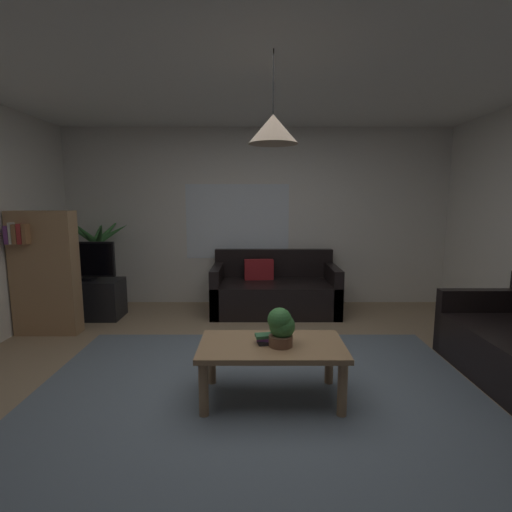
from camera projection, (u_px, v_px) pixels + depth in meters
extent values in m
cube|color=#9E8466|center=(256.00, 391.00, 3.05)|extent=(5.51, 5.31, 0.02)
cube|color=slate|center=(256.00, 403.00, 2.85)|extent=(3.58, 2.92, 0.01)
cube|color=silver|center=(255.00, 217.00, 5.52)|extent=(5.63, 0.06, 2.53)
cube|color=white|center=(256.00, 54.00, 2.68)|extent=(5.51, 5.31, 0.02)
cube|color=white|center=(236.00, 222.00, 5.50)|extent=(1.49, 0.01, 1.07)
cube|color=black|center=(273.00, 297.00, 5.13)|extent=(1.67, 0.85, 0.42)
cube|color=black|center=(272.00, 263.00, 5.43)|extent=(1.67, 0.12, 0.40)
cube|color=black|center=(216.00, 290.00, 5.11)|extent=(0.12, 0.85, 0.64)
cube|color=black|center=(331.00, 289.00, 5.12)|extent=(0.12, 0.85, 0.64)
cube|color=maroon|center=(257.00, 269.00, 5.26)|extent=(0.41, 0.16, 0.28)
cube|color=black|center=(478.00, 320.00, 3.80)|extent=(0.85, 0.12, 0.64)
cube|color=#A87F56|center=(270.00, 346.00, 2.87)|extent=(1.10, 0.60, 0.04)
cylinder|color=#A87F56|center=(202.00, 389.00, 2.66)|extent=(0.07, 0.07, 0.40)
cylinder|color=#A87F56|center=(341.00, 389.00, 2.67)|extent=(0.07, 0.07, 0.40)
cylinder|color=#A87F56|center=(210.00, 360.00, 3.14)|extent=(0.07, 0.07, 0.40)
cylinder|color=#A87F56|center=(328.00, 360.00, 3.15)|extent=(0.07, 0.07, 0.40)
cube|color=black|center=(266.00, 342.00, 2.87)|extent=(0.16, 0.12, 0.03)
cube|color=#72387F|center=(265.00, 338.00, 2.87)|extent=(0.15, 0.11, 0.02)
cube|color=#387247|center=(264.00, 336.00, 2.87)|extent=(0.17, 0.12, 0.02)
cube|color=black|center=(282.00, 342.00, 2.88)|extent=(0.06, 0.16, 0.02)
cylinder|color=brown|center=(279.00, 341.00, 2.82)|extent=(0.18, 0.18, 0.08)
sphere|color=#3D7F3D|center=(281.00, 326.00, 2.82)|extent=(0.19, 0.19, 0.19)
sphere|color=#3D7F3D|center=(278.00, 320.00, 2.81)|extent=(0.18, 0.18, 0.18)
cube|color=black|center=(85.00, 299.00, 4.89)|extent=(0.90, 0.44, 0.50)
cube|color=black|center=(81.00, 259.00, 4.79)|extent=(0.79, 0.05, 0.45)
cube|color=black|center=(80.00, 260.00, 4.77)|extent=(0.75, 0.00, 0.41)
cube|color=black|center=(83.00, 279.00, 4.83)|extent=(0.24, 0.16, 0.04)
cylinder|color=#4C4C51|center=(98.00, 297.00, 5.39)|extent=(0.32, 0.32, 0.30)
cylinder|color=brown|center=(96.00, 265.00, 5.32)|extent=(0.05, 0.05, 0.63)
cone|color=#3D7F3D|center=(110.00, 233.00, 5.30)|extent=(0.48, 0.19, 0.34)
cone|color=#3D7F3D|center=(108.00, 230.00, 5.42)|extent=(0.32, 0.42, 0.43)
cone|color=#3D7F3D|center=(98.00, 230.00, 5.45)|extent=(0.15, 0.46, 0.39)
cone|color=#3D7F3D|center=(84.00, 235.00, 5.31)|extent=(0.40, 0.21, 0.30)
cone|color=#3D7F3D|center=(79.00, 233.00, 5.19)|extent=(0.43, 0.24, 0.36)
cone|color=#3D7F3D|center=(83.00, 233.00, 5.05)|extent=(0.20, 0.49, 0.40)
cone|color=#3D7F3D|center=(98.00, 234.00, 5.10)|extent=(0.32, 0.41, 0.39)
cube|color=#A87F56|center=(43.00, 273.00, 4.25)|extent=(0.70, 0.22, 1.40)
cube|color=#72387F|center=(8.00, 235.00, 4.06)|extent=(0.04, 0.16, 0.20)
cube|color=beige|center=(11.00, 233.00, 4.06)|extent=(0.03, 0.16, 0.23)
cube|color=#99663F|center=(16.00, 234.00, 4.06)|extent=(0.05, 0.16, 0.21)
cube|color=#B22D2D|center=(21.00, 234.00, 4.06)|extent=(0.05, 0.16, 0.22)
cube|color=#99663F|center=(26.00, 234.00, 4.06)|extent=(0.04, 0.16, 0.22)
cylinder|color=black|center=(272.00, 82.00, 2.59)|extent=(0.01, 0.01, 0.42)
cone|color=tan|center=(271.00, 129.00, 2.64)|extent=(0.35, 0.35, 0.20)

